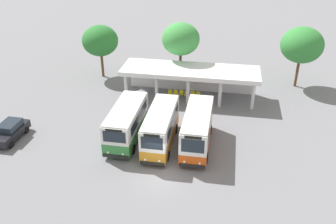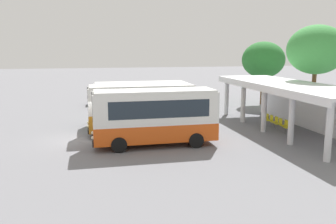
{
  "view_description": "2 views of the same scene",
  "coord_description": "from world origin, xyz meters",
  "px_view_note": "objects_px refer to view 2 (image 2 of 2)",
  "views": [
    {
      "loc": [
        4.57,
        -22.64,
        18.16
      ],
      "look_at": [
        -0.44,
        5.96,
        2.47
      ],
      "focal_mm": 39.02,
      "sensor_mm": 36.0,
      "label": 1
    },
    {
      "loc": [
        22.67,
        0.8,
        5.74
      ],
      "look_at": [
        -1.36,
        6.23,
        1.34
      ],
      "focal_mm": 37.63,
      "sensor_mm": 36.0,
      "label": 2
    }
  ],
  "objects_px": {
    "city_bus_middle_cream": "(155,115)",
    "parked_car_flank": "(110,97)",
    "waiting_chair_fourth_seat": "(279,123)",
    "waiting_chair_fifth_seat": "(285,125)",
    "waiting_chair_middle_seat": "(275,121)",
    "waiting_chair_end_by_column": "(266,118)",
    "waiting_chair_far_end_seat": "(289,127)",
    "city_bus_nearest_orange": "(141,101)",
    "waiting_chair_second_from_end": "(270,119)",
    "city_bus_second_in_row": "(142,107)"
  },
  "relations": [
    {
      "from": "city_bus_second_in_row",
      "to": "waiting_chair_fourth_seat",
      "type": "relative_size",
      "value": 8.48
    },
    {
      "from": "waiting_chair_far_end_seat",
      "to": "waiting_chair_end_by_column",
      "type": "bearing_deg",
      "value": -179.83
    },
    {
      "from": "parked_car_flank",
      "to": "waiting_chair_second_from_end",
      "type": "xyz_separation_m",
      "value": [
        13.54,
        11.18,
        -0.3
      ]
    },
    {
      "from": "city_bus_middle_cream",
      "to": "waiting_chair_fifth_seat",
      "type": "xyz_separation_m",
      "value": [
        -1.48,
        9.57,
        -1.34
      ]
    },
    {
      "from": "city_bus_nearest_orange",
      "to": "waiting_chair_end_by_column",
      "type": "xyz_separation_m",
      "value": [
        2.37,
        9.37,
        -1.27
      ]
    },
    {
      "from": "waiting_chair_middle_seat",
      "to": "city_bus_middle_cream",
      "type": "bearing_deg",
      "value": -73.93
    },
    {
      "from": "waiting_chair_end_by_column",
      "to": "waiting_chair_middle_seat",
      "type": "distance_m",
      "value": 1.27
    },
    {
      "from": "waiting_chair_end_by_column",
      "to": "city_bus_nearest_orange",
      "type": "bearing_deg",
      "value": -104.2
    },
    {
      "from": "city_bus_nearest_orange",
      "to": "waiting_chair_middle_seat",
      "type": "xyz_separation_m",
      "value": [
        3.64,
        9.44,
        -1.27
      ]
    },
    {
      "from": "waiting_chair_middle_seat",
      "to": "waiting_chair_fifth_seat",
      "type": "distance_m",
      "value": 1.27
    },
    {
      "from": "city_bus_nearest_orange",
      "to": "waiting_chair_fifth_seat",
      "type": "relative_size",
      "value": 8.4
    },
    {
      "from": "parked_car_flank",
      "to": "waiting_chair_fifth_seat",
      "type": "distance_m",
      "value": 19.12
    },
    {
      "from": "waiting_chair_middle_seat",
      "to": "waiting_chair_fourth_seat",
      "type": "relative_size",
      "value": 1.0
    },
    {
      "from": "city_bus_nearest_orange",
      "to": "waiting_chair_far_end_seat",
      "type": "height_order",
      "value": "city_bus_nearest_orange"
    },
    {
      "from": "city_bus_middle_cream",
      "to": "parked_car_flank",
      "type": "relative_size",
      "value": 1.79
    },
    {
      "from": "city_bus_nearest_orange",
      "to": "city_bus_middle_cream",
      "type": "xyz_separation_m",
      "value": [
        6.39,
        -0.1,
        0.07
      ]
    },
    {
      "from": "city_bus_middle_cream",
      "to": "waiting_chair_middle_seat",
      "type": "relative_size",
      "value": 8.62
    },
    {
      "from": "city_bus_middle_cream",
      "to": "waiting_chair_far_end_seat",
      "type": "bearing_deg",
      "value": 95.07
    },
    {
      "from": "city_bus_middle_cream",
      "to": "waiting_chair_middle_seat",
      "type": "xyz_separation_m",
      "value": [
        -2.75,
        9.54,
        -1.34
      ]
    },
    {
      "from": "waiting_chair_end_by_column",
      "to": "waiting_chair_fourth_seat",
      "type": "xyz_separation_m",
      "value": [
        1.91,
        0.02,
        0.0
      ]
    },
    {
      "from": "waiting_chair_end_by_column",
      "to": "waiting_chair_second_from_end",
      "type": "xyz_separation_m",
      "value": [
        0.64,
        0.02,
        0.0
      ]
    },
    {
      "from": "waiting_chair_far_end_seat",
      "to": "waiting_chair_fourth_seat",
      "type": "bearing_deg",
      "value": 179.44
    },
    {
      "from": "city_bus_nearest_orange",
      "to": "city_bus_middle_cream",
      "type": "relative_size",
      "value": 0.98
    },
    {
      "from": "waiting_chair_middle_seat",
      "to": "waiting_chair_far_end_seat",
      "type": "height_order",
      "value": "same"
    },
    {
      "from": "waiting_chair_end_by_column",
      "to": "city_bus_second_in_row",
      "type": "bearing_deg",
      "value": -85.18
    },
    {
      "from": "waiting_chair_second_from_end",
      "to": "waiting_chair_far_end_seat",
      "type": "distance_m",
      "value": 2.54
    },
    {
      "from": "waiting_chair_middle_seat",
      "to": "waiting_chair_second_from_end",
      "type": "bearing_deg",
      "value": -175.37
    },
    {
      "from": "parked_car_flank",
      "to": "waiting_chair_second_from_end",
      "type": "height_order",
      "value": "parked_car_flank"
    },
    {
      "from": "parked_car_flank",
      "to": "waiting_chair_end_by_column",
      "type": "bearing_deg",
      "value": 40.85
    },
    {
      "from": "waiting_chair_second_from_end",
      "to": "waiting_chair_fifth_seat",
      "type": "height_order",
      "value": "same"
    },
    {
      "from": "city_bus_nearest_orange",
      "to": "city_bus_middle_cream",
      "type": "height_order",
      "value": "city_bus_middle_cream"
    },
    {
      "from": "waiting_chair_second_from_end",
      "to": "waiting_chair_fourth_seat",
      "type": "relative_size",
      "value": 1.0
    },
    {
      "from": "waiting_chair_middle_seat",
      "to": "waiting_chair_fifth_seat",
      "type": "relative_size",
      "value": 1.0
    },
    {
      "from": "city_bus_nearest_orange",
      "to": "waiting_chair_middle_seat",
      "type": "height_order",
      "value": "city_bus_nearest_orange"
    },
    {
      "from": "city_bus_nearest_orange",
      "to": "waiting_chair_middle_seat",
      "type": "bearing_deg",
      "value": 68.9
    },
    {
      "from": "city_bus_middle_cream",
      "to": "waiting_chair_fifth_seat",
      "type": "bearing_deg",
      "value": 98.77
    },
    {
      "from": "waiting_chair_far_end_seat",
      "to": "waiting_chair_middle_seat",
      "type": "bearing_deg",
      "value": 178.22
    },
    {
      "from": "waiting_chair_end_by_column",
      "to": "waiting_chair_far_end_seat",
      "type": "xyz_separation_m",
      "value": [
        3.18,
        0.01,
        0.0
      ]
    },
    {
      "from": "waiting_chair_end_by_column",
      "to": "waiting_chair_fifth_seat",
      "type": "height_order",
      "value": "same"
    },
    {
      "from": "waiting_chair_fourth_seat",
      "to": "waiting_chair_far_end_seat",
      "type": "relative_size",
      "value": 1.0
    },
    {
      "from": "city_bus_middle_cream",
      "to": "waiting_chair_middle_seat",
      "type": "height_order",
      "value": "city_bus_middle_cream"
    },
    {
      "from": "waiting_chair_far_end_seat",
      "to": "waiting_chair_second_from_end",
      "type": "bearing_deg",
      "value": 179.82
    },
    {
      "from": "city_bus_second_in_row",
      "to": "waiting_chair_second_from_end",
      "type": "relative_size",
      "value": 8.48
    },
    {
      "from": "city_bus_middle_cream",
      "to": "waiting_chair_second_from_end",
      "type": "xyz_separation_m",
      "value": [
        -3.38,
        9.49,
        -1.34
      ]
    },
    {
      "from": "city_bus_second_in_row",
      "to": "waiting_chair_far_end_seat",
      "type": "distance_m",
      "value": 10.15
    },
    {
      "from": "waiting_chair_fourth_seat",
      "to": "city_bus_nearest_orange",
      "type": "bearing_deg",
      "value": -114.49
    },
    {
      "from": "city_bus_middle_cream",
      "to": "parked_car_flank",
      "type": "bearing_deg",
      "value": -174.3
    },
    {
      "from": "waiting_chair_fourth_seat",
      "to": "waiting_chair_fifth_seat",
      "type": "distance_m",
      "value": 0.64
    },
    {
      "from": "city_bus_nearest_orange",
      "to": "waiting_chair_second_from_end",
      "type": "distance_m",
      "value": 9.94
    },
    {
      "from": "waiting_chair_second_from_end",
      "to": "waiting_chair_middle_seat",
      "type": "bearing_deg",
      "value": 4.63
    }
  ]
}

